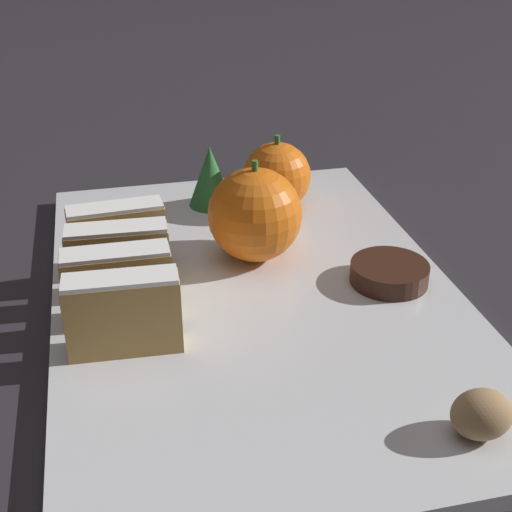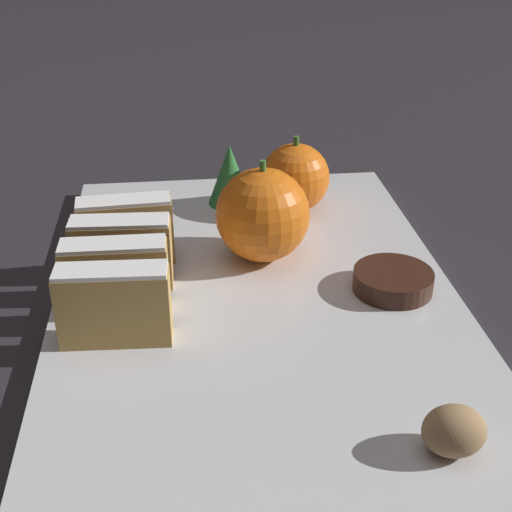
{
  "view_description": "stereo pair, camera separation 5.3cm",
  "coord_description": "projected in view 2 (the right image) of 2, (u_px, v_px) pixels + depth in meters",
  "views": [
    {
      "loc": [
        -0.1,
        -0.45,
        0.29
      ],
      "look_at": [
        0.0,
        0.0,
        0.04
      ],
      "focal_mm": 50.0,
      "sensor_mm": 36.0,
      "label": 1
    },
    {
      "loc": [
        -0.05,
        -0.46,
        0.29
      ],
      "look_at": [
        0.0,
        0.0,
        0.04
      ],
      "focal_mm": 50.0,
      "sensor_mm": 36.0,
      "label": 2
    }
  ],
  "objects": [
    {
      "name": "orange_near",
      "position": [
        295.0,
        178.0,
        0.66
      ],
      "size": [
        0.06,
        0.06,
        0.07
      ],
      "color": "orange",
      "rests_on": "serving_platter"
    },
    {
      "name": "stollen_slice_third",
      "position": [
        122.0,
        253.0,
        0.54
      ],
      "size": [
        0.08,
        0.03,
        0.06
      ],
      "color": "tan",
      "rests_on": "serving_platter"
    },
    {
      "name": "evergreen_sprig",
      "position": [
        230.0,
        174.0,
        0.67
      ],
      "size": [
        0.04,
        0.04,
        0.06
      ],
      "color": "#2D7538",
      "rests_on": "serving_platter"
    },
    {
      "name": "stollen_slice_second",
      "position": [
        116.0,
        278.0,
        0.51
      ],
      "size": [
        0.08,
        0.02,
        0.06
      ],
      "color": "tan",
      "rests_on": "serving_platter"
    },
    {
      "name": "serving_platter",
      "position": [
        256.0,
        297.0,
        0.55
      ],
      "size": [
        0.3,
        0.45,
        0.01
      ],
      "color": "silver",
      "rests_on": "ground_plane"
    },
    {
      "name": "ground_plane",
      "position": [
        256.0,
        304.0,
        0.55
      ],
      "size": [
        6.0,
        6.0,
        0.0
      ],
      "primitive_type": "plane",
      "color": "#28262B"
    },
    {
      "name": "orange_far",
      "position": [
        263.0,
        215.0,
        0.57
      ],
      "size": [
        0.08,
        0.08,
        0.08
      ],
      "color": "orange",
      "rests_on": "serving_platter"
    },
    {
      "name": "stollen_slice_fourth",
      "position": [
        126.0,
        231.0,
        0.57
      ],
      "size": [
        0.08,
        0.03,
        0.06
      ],
      "color": "tan",
      "rests_on": "serving_platter"
    },
    {
      "name": "stollen_slice_front",
      "position": [
        114.0,
        305.0,
        0.47
      ],
      "size": [
        0.08,
        0.03,
        0.06
      ],
      "color": "tan",
      "rests_on": "serving_platter"
    },
    {
      "name": "walnut",
      "position": [
        454.0,
        431.0,
        0.39
      ],
      "size": [
        0.04,
        0.03,
        0.03
      ],
      "color": "#9E7A51",
      "rests_on": "serving_platter"
    },
    {
      "name": "chocolate_cookie",
      "position": [
        393.0,
        281.0,
        0.54
      ],
      "size": [
        0.06,
        0.06,
        0.02
      ],
      "color": "#381E14",
      "rests_on": "serving_platter"
    }
  ]
}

